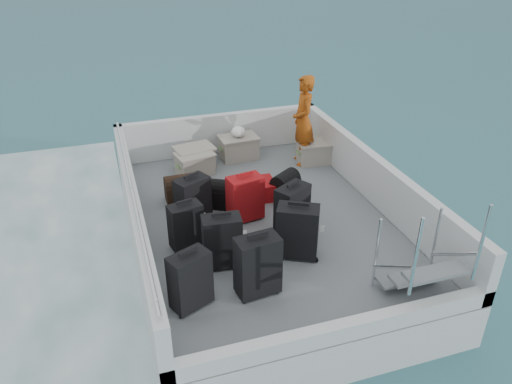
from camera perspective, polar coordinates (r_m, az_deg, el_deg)
ground at (r=7.39m, az=0.74°, el=-7.06°), size 160.00×160.00×0.00m
ferry_hull at (r=7.22m, az=0.75°, el=-5.12°), size 3.60×5.00×0.60m
deck at (r=7.05m, az=0.77°, el=-3.03°), size 3.30×4.70×0.02m
deck_fittings at (r=6.70m, az=4.47°, el=-1.14°), size 3.60×5.00×0.90m
suitcase_0 at (r=5.40m, az=-7.52°, el=-10.06°), size 0.50×0.40×0.67m
suitcase_1 at (r=6.34m, az=-8.00°, el=-3.92°), size 0.45×0.32×0.62m
suitcase_2 at (r=6.88m, az=-7.23°, el=-0.90°), size 0.53×0.44×0.65m
suitcase_3 at (r=5.52m, az=0.19°, el=-8.49°), size 0.51×0.33×0.73m
suitcase_4 at (r=5.96m, az=-3.89°, el=-5.71°), size 0.48×0.32×0.67m
suitcase_5 at (r=6.86m, az=-1.24°, el=-0.74°), size 0.51×0.35×0.65m
suitcase_6 at (r=6.13m, az=4.75°, el=-4.57°), size 0.58×0.50×0.69m
suitcase_7 at (r=6.64m, az=4.15°, el=-1.90°), size 0.54×0.47×0.65m
suitcase_8 at (r=7.47m, az=-0.46°, el=0.22°), size 0.70×0.48×0.27m
duffel_0 at (r=7.49m, az=-8.20°, el=0.18°), size 0.56×0.30×0.32m
duffel_1 at (r=7.31m, az=-4.92°, el=-0.38°), size 0.54×0.48×0.32m
duffel_2 at (r=7.50m, az=3.34°, el=0.48°), size 0.52×0.49×0.32m
crate_0 at (r=8.44m, az=-7.02°, el=3.82°), size 0.66×0.51×0.36m
crate_1 at (r=8.25m, az=-7.00°, el=3.13°), size 0.63×0.50×0.34m
crate_2 at (r=8.76m, az=-2.00°, el=5.04°), size 0.64×0.45×0.37m
crate_3 at (r=8.66m, az=6.79°, el=4.47°), size 0.61×0.45×0.35m
yellow_bag at (r=9.01m, az=5.76°, el=5.08°), size 0.28×0.26×0.22m
white_bag at (r=8.65m, az=-2.03°, el=6.72°), size 0.24×0.24×0.18m
passenger at (r=8.41m, az=5.41°, el=8.12°), size 0.44×0.61×1.52m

